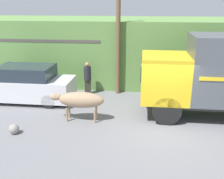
% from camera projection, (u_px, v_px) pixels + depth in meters
% --- Properties ---
extents(ground_plane, '(60.00, 60.00, 0.00)m').
position_uv_depth(ground_plane, '(161.00, 126.00, 10.48)').
color(ground_plane, slate).
extents(hillside_embankment, '(32.00, 6.16, 3.77)m').
position_uv_depth(hillside_embankment, '(156.00, 49.00, 16.66)').
color(hillside_embankment, '#608C47').
rests_on(hillside_embankment, ground_plane).
extents(building_backdrop, '(6.13, 2.70, 2.81)m').
position_uv_depth(building_backdrop, '(55.00, 60.00, 15.85)').
color(building_backdrop, '#B2BCAD').
rests_on(building_backdrop, ground_plane).
extents(brown_cow, '(2.26, 0.66, 1.25)m').
position_uv_depth(brown_cow, '(80.00, 100.00, 10.72)').
color(brown_cow, '#9E7F60').
rests_on(brown_cow, ground_plane).
extents(parked_suv, '(4.79, 1.87, 1.79)m').
position_uv_depth(parked_suv, '(25.00, 84.00, 12.94)').
color(parked_suv, silver).
rests_on(parked_suv, ground_plane).
extents(pedestrian_on_hill, '(0.47, 0.47, 1.75)m').
position_uv_depth(pedestrian_on_hill, '(88.00, 77.00, 13.87)').
color(pedestrian_on_hill, '#38332D').
rests_on(pedestrian_on_hill, ground_plane).
extents(utility_pole, '(0.90, 0.23, 6.61)m').
position_uv_depth(utility_pole, '(118.00, 29.00, 13.26)').
color(utility_pole, brown).
rests_on(utility_pole, ground_plane).
extents(roadside_rock, '(0.38, 0.38, 0.38)m').
position_uv_depth(roadside_rock, '(14.00, 129.00, 9.81)').
color(roadside_rock, gray).
rests_on(roadside_rock, ground_plane).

